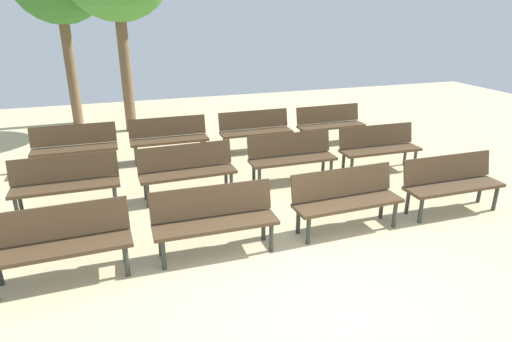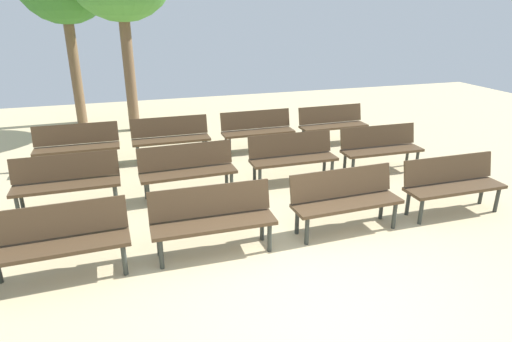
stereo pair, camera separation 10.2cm
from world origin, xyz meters
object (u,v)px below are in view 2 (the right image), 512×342
Objects in this scene: bench_r1_c0 at (67,180)px; bench_r1_c3 at (380,146)px; bench_r0_c1 at (213,216)px; bench_r1_c1 at (187,168)px; bench_r0_c0 at (58,238)px; bench_r2_c3 at (332,122)px; bench_r2_c1 at (171,136)px; bench_r1_c2 at (292,155)px; bench_r2_c0 at (77,144)px; bench_r0_c2 at (345,197)px; bench_r2_c2 at (257,128)px; bench_r0_c3 at (452,182)px.

bench_r1_c0 is 1.00× the size of bench_r1_c3.
bench_r0_c1 and bench_r1_c1 have the same top height.
bench_r0_c0 and bench_r2_c3 have the same top height.
bench_r1_c2 is at bearing -44.74° from bench_r2_c1.
bench_r1_c2 is 1.84m from bench_r1_c3.
bench_r1_c1 is 1.01× the size of bench_r2_c0.
bench_r1_c0 is 5.67m from bench_r1_c3.
bench_r0_c0 is 1.00× the size of bench_r0_c2.
bench_r2_c2 is at bearing 27.93° from bench_r1_c0.
bench_r0_c0 is at bearing -133.26° from bench_r2_c2.
bench_r1_c1 is at bearing -152.60° from bench_r2_c3.
bench_r1_c3 is (5.59, 2.03, 0.00)m from bench_r0_c0.
bench_r1_c0 is at bearing -132.88° from bench_r2_c1.
bench_r0_c0 and bench_r1_c3 have the same top height.
bench_r2_c3 is (1.83, -0.03, 0.00)m from bench_r2_c2.
bench_r2_c2 is at bearing 91.62° from bench_r1_c2.
bench_r1_c1 is at bearing -1.00° from bench_r1_c0.
bench_r0_c0 is at bearing -88.26° from bench_r1_c0.
bench_r0_c1 is at bearing -178.89° from bench_r0_c3.
bench_r1_c1 and bench_r1_c3 have the same top height.
bench_r0_c2 is (3.78, 0.06, 0.00)m from bench_r0_c0.
bench_r2_c0 is at bearing -178.92° from bench_r2_c1.
bench_r0_c3 is 4.24m from bench_r1_c1.
bench_r2_c0 is (0.02, 1.98, 0.00)m from bench_r1_c0.
bench_r1_c0 is 0.99× the size of bench_r1_c1.
bench_r1_c0 is (-0.08, 1.95, 0.00)m from bench_r0_c0.
bench_r0_c2 is 1.01× the size of bench_r0_c3.
bench_r1_c2 is at bearing 46.95° from bench_r0_c1.
bench_r2_c1 is at bearing 63.60° from bench_r0_c0.
bench_r0_c0 is at bearing -178.76° from bench_r0_c1.
bench_r0_c0 is 1.00× the size of bench_r2_c3.
bench_r2_c0 is 1.00× the size of bench_r2_c2.
bench_r1_c2 is (-0.02, 1.97, 0.00)m from bench_r0_c2.
bench_r2_c1 is at bearing 134.92° from bench_r0_c3.
bench_r0_c0 is 1.84m from bench_r0_c1.
bench_r0_c3 is at bearing -45.48° from bench_r2_c1.
bench_r1_c1 is 3.78m from bench_r1_c3.
bench_r2_c2 is at bearing 0.88° from bench_r2_c0.
bench_r0_c1 is 1.00× the size of bench_r2_c3.
bench_r0_c1 is 0.99× the size of bench_r0_c2.
bench_r0_c0 is at bearing -89.27° from bench_r2_c0.
bench_r1_c1 is (-1.96, 1.87, 0.00)m from bench_r0_c2.
bench_r1_c1 and bench_r2_c0 have the same top height.
bench_r1_c3 is (-0.05, 1.94, 0.00)m from bench_r0_c3.
bench_r0_c1 and bench_r2_c2 have the same top height.
bench_r1_c0 is 3.83m from bench_r1_c2.
bench_r1_c2 is (1.91, 2.01, 0.00)m from bench_r0_c1.
bench_r2_c3 is at bearing -0.28° from bench_r2_c1.
bench_r1_c3 is (1.82, 1.97, 0.00)m from bench_r0_c2.
bench_r2_c3 is (3.74, -0.01, 0.00)m from bench_r2_c1.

